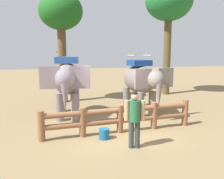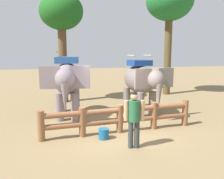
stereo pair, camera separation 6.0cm
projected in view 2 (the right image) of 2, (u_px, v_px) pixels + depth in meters
The scene contains 8 objects.
ground_plane at pixel (119, 132), 9.20m from camera, with size 60.00×60.00×0.00m, color olive.
log_fence at pixel (120, 117), 9.03m from camera, with size 5.83×0.79×1.05m.
elephant_near_left at pixel (67, 81), 10.95m from camera, with size 1.98×3.50×2.98m.
elephant_center at pixel (141, 81), 11.58m from camera, with size 1.90×3.31×2.79m.
tourist_woman_in_black at pixel (134, 116), 7.55m from camera, with size 0.63×0.40×1.80m.
tree_far_left at pixel (170, 3), 15.83m from camera, with size 3.08×3.08×7.48m.
tree_back_center at pixel (61, 15), 13.56m from camera, with size 2.43×2.43×6.17m.
feed_bucket at pixel (104, 134), 8.44m from camera, with size 0.36×0.36×0.36m.
Camera 2 is at (-2.12, -8.56, 3.09)m, focal length 39.18 mm.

